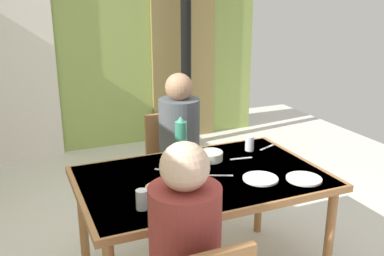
{
  "coord_description": "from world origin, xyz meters",
  "views": [
    {
      "loc": [
        -0.61,
        -2.26,
        1.77
      ],
      "look_at": [
        0.37,
        0.02,
        0.99
      ],
      "focal_mm": 40.58,
      "sensor_mm": 36.0,
      "label": 1
    }
  ],
  "objects_px": {
    "person_near_diner": "(184,241)",
    "water_bottle_green_near": "(178,187)",
    "person_far_diner": "(180,133)",
    "water_bottle_green_far": "(181,140)",
    "chair_far_diner": "(174,162)",
    "serving_bowl_center": "(210,156)",
    "dining_table": "(202,186)"
  },
  "relations": [
    {
      "from": "person_near_diner",
      "to": "water_bottle_green_near",
      "type": "distance_m",
      "value": 0.35
    },
    {
      "from": "person_far_diner",
      "to": "water_bottle_green_near",
      "type": "relative_size",
      "value": 2.7
    },
    {
      "from": "water_bottle_green_far",
      "to": "water_bottle_green_near",
      "type": "bearing_deg",
      "value": -112.78
    },
    {
      "from": "chair_far_diner",
      "to": "serving_bowl_center",
      "type": "relative_size",
      "value": 5.12
    },
    {
      "from": "person_far_diner",
      "to": "chair_far_diner",
      "type": "bearing_deg",
      "value": -90.0
    },
    {
      "from": "person_far_diner",
      "to": "serving_bowl_center",
      "type": "distance_m",
      "value": 0.47
    },
    {
      "from": "person_near_diner",
      "to": "person_far_diner",
      "type": "height_order",
      "value": "same"
    },
    {
      "from": "person_near_diner",
      "to": "serving_bowl_center",
      "type": "relative_size",
      "value": 4.53
    },
    {
      "from": "person_near_diner",
      "to": "water_bottle_green_near",
      "type": "relative_size",
      "value": 2.7
    },
    {
      "from": "dining_table",
      "to": "serving_bowl_center",
      "type": "xyz_separation_m",
      "value": [
        0.15,
        0.21,
        0.1
      ]
    },
    {
      "from": "dining_table",
      "to": "person_far_diner",
      "type": "bearing_deg",
      "value": 79.12
    },
    {
      "from": "dining_table",
      "to": "serving_bowl_center",
      "type": "bearing_deg",
      "value": 54.69
    },
    {
      "from": "chair_far_diner",
      "to": "person_far_diner",
      "type": "relative_size",
      "value": 1.13
    },
    {
      "from": "water_bottle_green_far",
      "to": "person_far_diner",
      "type": "bearing_deg",
      "value": 69.07
    },
    {
      "from": "water_bottle_green_far",
      "to": "chair_far_diner",
      "type": "bearing_deg",
      "value": 74.14
    },
    {
      "from": "water_bottle_green_near",
      "to": "person_near_diner",
      "type": "bearing_deg",
      "value": -107.89
    },
    {
      "from": "dining_table",
      "to": "chair_far_diner",
      "type": "xyz_separation_m",
      "value": [
        0.13,
        0.81,
        -0.17
      ]
    },
    {
      "from": "person_near_diner",
      "to": "serving_bowl_center",
      "type": "distance_m",
      "value": 1.04
    },
    {
      "from": "water_bottle_green_near",
      "to": "serving_bowl_center",
      "type": "relative_size",
      "value": 1.68
    },
    {
      "from": "person_far_diner",
      "to": "serving_bowl_center",
      "type": "bearing_deg",
      "value": 92.24
    },
    {
      "from": "person_far_diner",
      "to": "water_bottle_green_near",
      "type": "xyz_separation_m",
      "value": [
        -0.42,
        -1.03,
        0.09
      ]
    },
    {
      "from": "person_near_diner",
      "to": "serving_bowl_center",
      "type": "bearing_deg",
      "value": 58.61
    },
    {
      "from": "person_near_diner",
      "to": "person_far_diner",
      "type": "xyz_separation_m",
      "value": [
        0.52,
        1.35,
        0.0
      ]
    },
    {
      "from": "dining_table",
      "to": "water_bottle_green_near",
      "type": "relative_size",
      "value": 5.07
    },
    {
      "from": "water_bottle_green_near",
      "to": "chair_far_diner",
      "type": "bearing_deg",
      "value": 70.29
    },
    {
      "from": "chair_far_diner",
      "to": "person_far_diner",
      "type": "distance_m",
      "value": 0.31
    },
    {
      "from": "water_bottle_green_far",
      "to": "serving_bowl_center",
      "type": "bearing_deg",
      "value": -23.19
    },
    {
      "from": "person_near_diner",
      "to": "person_far_diner",
      "type": "distance_m",
      "value": 1.45
    },
    {
      "from": "dining_table",
      "to": "water_bottle_green_near",
      "type": "distance_m",
      "value": 0.5
    },
    {
      "from": "water_bottle_green_near",
      "to": "person_far_diner",
      "type": "bearing_deg",
      "value": 67.92
    },
    {
      "from": "chair_far_diner",
      "to": "person_far_diner",
      "type": "xyz_separation_m",
      "value": [
        0.0,
        -0.14,
        0.28
      ]
    },
    {
      "from": "person_near_diner",
      "to": "person_far_diner",
      "type": "bearing_deg",
      "value": 68.9
    }
  ]
}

